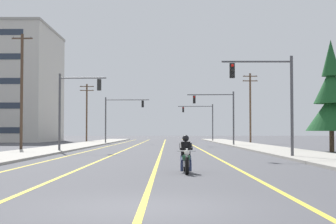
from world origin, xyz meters
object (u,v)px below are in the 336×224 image
object	(u,v)px
traffic_signal_mid_right	(220,110)
traffic_signal_mid_left	(119,113)
traffic_signal_near_left	(73,101)
motorcycle_with_rider	(186,158)
utility_pole_right_far	(251,106)
utility_pole_left_near	(22,89)
traffic_signal_near_right	(272,91)
utility_pole_left_far	(87,110)
traffic_signal_far_right	(203,116)
conifer_tree_right_verge_near	(332,100)

from	to	relation	value
traffic_signal_mid_right	traffic_signal_mid_left	bearing A→B (deg)	142.58
traffic_signal_mid_right	traffic_signal_mid_left	xyz separation A→B (m)	(-12.52, 9.58, 0.03)
traffic_signal_near_left	motorcycle_with_rider	bearing A→B (deg)	-68.27
traffic_signal_mid_right	utility_pole_right_far	size ratio (longest dim) A/B	0.64
traffic_signal_mid_right	utility_pole_left_near	world-z (taller)	utility_pole_left_near
traffic_signal_near_left	utility_pole_left_near	distance (m)	8.22
traffic_signal_near_left	traffic_signal_mid_left	xyz separation A→B (m)	(0.96, 27.73, 0.13)
traffic_signal_near_right	utility_pole_right_far	distance (m)	40.40
traffic_signal_near_right	utility_pole_left_far	bearing A→B (deg)	110.38
traffic_signal_mid_left	traffic_signal_far_right	world-z (taller)	same
utility_pole_left_far	utility_pole_right_far	bearing A→B (deg)	-27.11
traffic_signal_far_right	traffic_signal_mid_right	bearing A→B (deg)	-89.52
traffic_signal_far_right	conifer_tree_right_verge_near	size ratio (longest dim) A/B	0.69
traffic_signal_near_left	traffic_signal_far_right	xyz separation A→B (m)	(13.26, 44.90, 0.13)
traffic_signal_near_left	traffic_signal_mid_left	world-z (taller)	same
motorcycle_with_rider	traffic_signal_far_right	world-z (taller)	traffic_signal_far_right
utility_pole_left_near	conifer_tree_right_verge_near	bearing A→B (deg)	-12.09
traffic_signal_far_right	traffic_signal_mid_left	bearing A→B (deg)	-125.62
traffic_signal_near_right	traffic_signal_mid_right	size ratio (longest dim) A/B	1.00
traffic_signal_mid_left	traffic_signal_far_right	distance (m)	21.12
traffic_signal_far_right	utility_pole_left_far	bearing A→B (deg)	-174.99
utility_pole_left_far	traffic_signal_far_right	bearing A→B (deg)	5.01
traffic_signal_near_right	utility_pole_left_near	world-z (taller)	utility_pole_left_near
traffic_signal_mid_left	utility_pole_left_far	xyz separation A→B (m)	(-6.71, 15.51, 0.93)
motorcycle_with_rider	traffic_signal_near_left	world-z (taller)	traffic_signal_near_left
traffic_signal_far_right	conifer_tree_right_verge_near	bearing A→B (deg)	-80.81
utility_pole_left_far	traffic_signal_mid_left	bearing A→B (deg)	-66.59
motorcycle_with_rider	traffic_signal_near_right	xyz separation A→B (m)	(5.60, 11.17, 3.48)
traffic_signal_mid_right	utility_pole_left_far	world-z (taller)	utility_pole_left_far
traffic_signal_near_right	traffic_signal_near_left	world-z (taller)	same
traffic_signal_mid_left	traffic_signal_near_left	bearing A→B (deg)	-91.98
utility_pole_left_near	conifer_tree_right_verge_near	xyz separation A→B (m)	(26.21, -5.61, -1.33)
motorcycle_with_rider	traffic_signal_mid_left	world-z (taller)	traffic_signal_mid_left
traffic_signal_mid_left	traffic_signal_near_right	bearing A→B (deg)	-70.91
traffic_signal_near_right	utility_pole_right_far	bearing A→B (deg)	82.70
utility_pole_left_near	conifer_tree_right_verge_near	distance (m)	26.83
traffic_signal_near_right	utility_pole_left_far	size ratio (longest dim) A/B	0.66
motorcycle_with_rider	traffic_signal_mid_right	distance (m)	39.30
motorcycle_with_rider	traffic_signal_mid_left	distance (m)	49.04
traffic_signal_near_left	traffic_signal_mid_right	bearing A→B (deg)	53.39
utility_pole_right_far	utility_pole_left_far	xyz separation A→B (m)	(-24.72, 12.66, -0.12)
traffic_signal_mid_right	traffic_signal_near_left	bearing A→B (deg)	-126.61
traffic_signal_near_left	utility_pole_left_near	xyz separation A→B (m)	(-5.70, 5.76, 1.39)
traffic_signal_near_left	conifer_tree_right_verge_near	bearing A→B (deg)	0.40
traffic_signal_near_right	conifer_tree_right_verge_near	size ratio (longest dim) A/B	0.69
motorcycle_with_rider	traffic_signal_near_right	world-z (taller)	traffic_signal_near_right
traffic_signal_near_left	traffic_signal_near_right	bearing A→B (deg)	-34.40
traffic_signal_far_right	utility_pole_right_far	world-z (taller)	utility_pole_right_far
motorcycle_with_rider	traffic_signal_near_left	size ratio (longest dim) A/B	0.35
utility_pole_right_far	traffic_signal_mid_left	bearing A→B (deg)	-171.00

